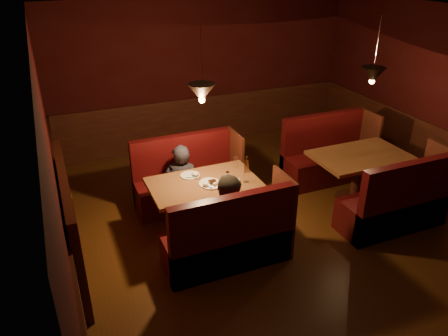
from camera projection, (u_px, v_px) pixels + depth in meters
name	position (u px, v px, depth m)	size (l,w,h in m)	color
room	(277.00, 167.00, 5.77)	(6.02, 7.02, 2.92)	#5A2B14
main_table	(205.00, 193.00, 6.03)	(1.48, 0.90, 1.04)	brown
main_bench_far	(188.00, 183.00, 6.85)	(1.63, 0.58, 1.11)	#3D0D0A
main_bench_near	(230.00, 242.00, 5.46)	(1.63, 0.58, 1.11)	#3D0D0A
second_table	(359.00, 167.00, 6.79)	(1.45, 0.93, 0.82)	brown
second_bench_far	(327.00, 159.00, 7.62)	(1.60, 0.60, 1.14)	#3D0D0A
second_bench_near	(397.00, 206.00, 6.19)	(1.60, 0.60, 1.14)	#3D0D0A
diner_a	(181.00, 169.00, 6.44)	(0.53, 0.35, 1.47)	#23232D
diner_b	(232.00, 206.00, 5.46)	(0.74, 0.57, 1.52)	#363128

